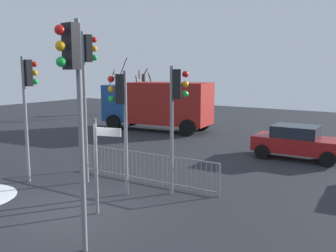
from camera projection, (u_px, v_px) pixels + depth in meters
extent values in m
plane|color=#26282D|center=(73.00, 211.00, 10.26)|extent=(60.00, 60.00, 0.00)
cylinder|color=slate|center=(85.00, 109.00, 12.55)|extent=(0.11, 0.11, 5.15)
cube|color=black|center=(87.00, 48.00, 12.34)|extent=(0.37, 0.31, 0.90)
sphere|color=red|center=(94.00, 40.00, 12.45)|extent=(0.20, 0.20, 0.20)
sphere|color=orange|center=(94.00, 49.00, 12.49)|extent=(0.20, 0.20, 0.20)
sphere|color=green|center=(95.00, 58.00, 12.54)|extent=(0.20, 0.20, 0.20)
cylinder|color=slate|center=(126.00, 134.00, 11.36)|extent=(0.11, 0.11, 3.87)
cube|color=black|center=(119.00, 89.00, 11.14)|extent=(0.37, 0.39, 0.90)
sphere|color=red|center=(111.00, 79.00, 11.08)|extent=(0.20, 0.20, 0.20)
sphere|color=orange|center=(111.00, 89.00, 11.12)|extent=(0.20, 0.20, 0.20)
sphere|color=green|center=(111.00, 99.00, 11.17)|extent=(0.20, 0.20, 0.20)
cylinder|color=slate|center=(81.00, 140.00, 7.65)|extent=(0.11, 0.11, 4.90)
cube|color=black|center=(71.00, 47.00, 7.24)|extent=(0.34, 0.25, 0.90)
sphere|color=red|center=(60.00, 30.00, 7.00)|extent=(0.20, 0.20, 0.20)
sphere|color=orange|center=(60.00, 46.00, 7.04)|extent=(0.20, 0.20, 0.20)
sphere|color=green|center=(61.00, 62.00, 7.09)|extent=(0.20, 0.20, 0.20)
cylinder|color=slate|center=(172.00, 131.00, 11.44)|extent=(0.11, 0.11, 4.02)
cube|color=black|center=(177.00, 84.00, 11.20)|extent=(0.35, 0.39, 0.90)
sphere|color=red|center=(185.00, 74.00, 11.14)|extent=(0.20, 0.20, 0.20)
sphere|color=orange|center=(185.00, 84.00, 11.19)|extent=(0.20, 0.20, 0.20)
sphere|color=green|center=(185.00, 94.00, 11.23)|extent=(0.20, 0.20, 0.20)
cylinder|color=slate|center=(26.00, 120.00, 12.70)|extent=(0.11, 0.11, 4.34)
cube|color=black|center=(28.00, 73.00, 12.56)|extent=(0.36, 0.28, 0.90)
sphere|color=red|center=(34.00, 64.00, 12.69)|extent=(0.20, 0.20, 0.20)
sphere|color=orange|center=(35.00, 73.00, 12.74)|extent=(0.20, 0.20, 0.20)
sphere|color=green|center=(35.00, 82.00, 12.78)|extent=(0.20, 0.20, 0.20)
cylinder|color=slate|center=(96.00, 167.00, 9.92)|extent=(0.09, 0.09, 2.63)
cube|color=white|center=(109.00, 132.00, 9.66)|extent=(0.68, 0.23, 0.22)
cube|color=slate|center=(142.00, 153.00, 12.77)|extent=(5.77, 0.24, 0.04)
cube|color=slate|center=(143.00, 179.00, 12.91)|extent=(5.77, 0.24, 0.04)
cylinder|color=slate|center=(83.00, 158.00, 14.28)|extent=(0.02, 0.02, 1.05)
cylinder|color=slate|center=(87.00, 158.00, 14.19)|extent=(0.02, 0.02, 1.05)
cylinder|color=slate|center=(90.00, 159.00, 14.10)|extent=(0.02, 0.02, 1.05)
cylinder|color=slate|center=(94.00, 159.00, 14.00)|extent=(0.02, 0.02, 1.05)
cylinder|color=slate|center=(97.00, 160.00, 13.91)|extent=(0.02, 0.02, 1.05)
cylinder|color=slate|center=(101.00, 161.00, 13.82)|extent=(0.02, 0.02, 1.05)
cylinder|color=slate|center=(105.00, 161.00, 13.73)|extent=(0.02, 0.02, 1.05)
cylinder|color=slate|center=(109.00, 162.00, 13.63)|extent=(0.02, 0.02, 1.05)
cylinder|color=slate|center=(112.00, 163.00, 13.54)|extent=(0.02, 0.02, 1.05)
cylinder|color=slate|center=(116.00, 163.00, 13.45)|extent=(0.02, 0.02, 1.05)
cylinder|color=slate|center=(120.00, 164.00, 13.36)|extent=(0.02, 0.02, 1.05)
cylinder|color=slate|center=(124.00, 164.00, 13.26)|extent=(0.02, 0.02, 1.05)
cylinder|color=slate|center=(128.00, 165.00, 13.17)|extent=(0.02, 0.02, 1.05)
cylinder|color=slate|center=(132.00, 166.00, 13.08)|extent=(0.02, 0.02, 1.05)
cylinder|color=slate|center=(136.00, 167.00, 12.99)|extent=(0.02, 0.02, 1.05)
cylinder|color=slate|center=(140.00, 167.00, 12.89)|extent=(0.02, 0.02, 1.05)
cylinder|color=slate|center=(145.00, 168.00, 12.80)|extent=(0.02, 0.02, 1.05)
cylinder|color=slate|center=(149.00, 169.00, 12.71)|extent=(0.02, 0.02, 1.05)
cylinder|color=slate|center=(153.00, 169.00, 12.62)|extent=(0.02, 0.02, 1.05)
cylinder|color=slate|center=(158.00, 170.00, 12.52)|extent=(0.02, 0.02, 1.05)
cylinder|color=slate|center=(162.00, 171.00, 12.43)|extent=(0.02, 0.02, 1.05)
cylinder|color=slate|center=(167.00, 172.00, 12.34)|extent=(0.02, 0.02, 1.05)
cylinder|color=slate|center=(171.00, 172.00, 12.25)|extent=(0.02, 0.02, 1.05)
cylinder|color=slate|center=(176.00, 173.00, 12.15)|extent=(0.02, 0.02, 1.05)
cylinder|color=slate|center=(181.00, 174.00, 12.06)|extent=(0.02, 0.02, 1.05)
cylinder|color=slate|center=(186.00, 175.00, 11.97)|extent=(0.02, 0.02, 1.05)
cylinder|color=slate|center=(191.00, 176.00, 11.88)|extent=(0.02, 0.02, 1.05)
cylinder|color=slate|center=(196.00, 176.00, 11.78)|extent=(0.02, 0.02, 1.05)
cylinder|color=slate|center=(201.00, 177.00, 11.69)|extent=(0.02, 0.02, 1.05)
cylinder|color=slate|center=(206.00, 178.00, 11.60)|extent=(0.02, 0.02, 1.05)
cylinder|color=slate|center=(211.00, 179.00, 11.51)|extent=(0.02, 0.02, 1.05)
cylinder|color=slate|center=(217.00, 180.00, 11.41)|extent=(0.02, 0.02, 1.05)
cylinder|color=slate|center=(82.00, 157.00, 14.33)|extent=(0.06, 0.06, 1.05)
cylinder|color=slate|center=(219.00, 180.00, 11.37)|extent=(0.06, 0.06, 1.05)
cube|color=maroon|center=(298.00, 144.00, 16.24)|extent=(3.84, 1.80, 0.65)
cube|color=#1E232D|center=(296.00, 132.00, 16.23)|extent=(1.94, 1.55, 0.55)
cylinder|color=black|center=(334.00, 151.00, 16.30)|extent=(0.65, 0.24, 0.64)
cylinder|color=black|center=(328.00, 159.00, 14.87)|extent=(0.65, 0.24, 0.64)
cylinder|color=black|center=(273.00, 145.00, 17.70)|extent=(0.65, 0.24, 0.64)
cylinder|color=black|center=(262.00, 152.00, 16.27)|extent=(0.65, 0.24, 0.64)
cube|color=maroon|center=(171.00, 103.00, 23.39)|extent=(5.26, 3.00, 2.60)
cube|color=navy|center=(123.00, 102.00, 24.95)|extent=(2.27, 2.53, 2.40)
cylinder|color=black|center=(114.00, 122.00, 24.07)|extent=(1.03, 0.42, 1.00)
cylinder|color=black|center=(133.00, 118.00, 26.20)|extent=(1.03, 0.42, 1.00)
cylinder|color=black|center=(188.00, 128.00, 21.78)|extent=(1.03, 0.42, 1.00)
cylinder|color=black|center=(202.00, 123.00, 23.92)|extent=(1.03, 0.42, 1.00)
cylinder|color=#473828|center=(119.00, 95.00, 30.79)|extent=(0.20, 0.20, 3.53)
cylinder|color=#473828|center=(123.00, 68.00, 30.83)|extent=(1.02, 0.12, 1.77)
cylinder|color=#473828|center=(118.00, 77.00, 30.15)|extent=(0.82, 0.48, 0.91)
cylinder|color=#473828|center=(114.00, 86.00, 31.20)|extent=(0.38, 1.53, 1.13)
cylinder|color=#473828|center=(123.00, 82.00, 29.98)|extent=(0.75, 1.39, 0.86)
cylinder|color=#473828|center=(112.00, 77.00, 30.72)|extent=(0.49, 1.28, 1.44)
cylinder|color=#473828|center=(144.00, 93.00, 33.90)|extent=(0.31, 0.31, 3.52)
cylinder|color=#473828|center=(139.00, 74.00, 33.61)|extent=(0.63, 0.77, 0.81)
cylinder|color=#473828|center=(136.00, 80.00, 33.62)|extent=(1.01, 1.09, 0.91)
cylinder|color=#473828|center=(145.00, 74.00, 33.90)|extent=(0.65, 0.30, 1.02)
cylinder|color=#473828|center=(150.00, 78.00, 33.59)|extent=(0.60, 1.19, 0.97)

